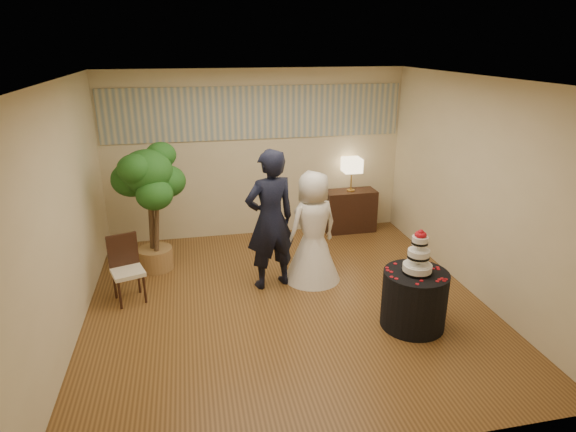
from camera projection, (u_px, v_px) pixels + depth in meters
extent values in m
cube|color=brown|center=(287.00, 303.00, 6.24)|extent=(5.00, 5.00, 0.00)
cube|color=white|center=(287.00, 79.00, 5.28)|extent=(5.00, 5.00, 0.00)
cube|color=beige|center=(257.00, 155.00, 8.06)|extent=(5.00, 0.06, 2.80)
cube|color=beige|center=(357.00, 306.00, 3.46)|extent=(5.00, 0.06, 2.80)
cube|color=beige|center=(64.00, 215.00, 5.27)|extent=(0.06, 5.00, 2.80)
cube|color=beige|center=(475.00, 188.00, 6.24)|extent=(0.06, 5.00, 2.80)
cube|color=#A2A897|center=(256.00, 113.00, 7.80)|extent=(4.90, 0.02, 0.85)
imported|color=black|center=(270.00, 220.00, 6.38)|extent=(0.80, 0.63, 1.92)
imported|color=white|center=(313.00, 227.00, 6.61)|extent=(1.02, 1.02, 1.58)
cylinder|color=black|center=(414.00, 299.00, 5.63)|extent=(0.82, 0.82, 0.69)
cube|color=black|center=(350.00, 211.00, 8.50)|extent=(0.89, 0.41, 0.74)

